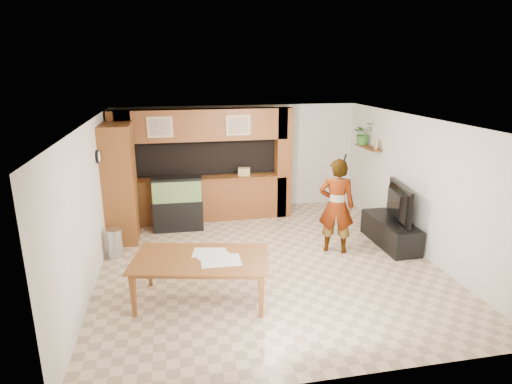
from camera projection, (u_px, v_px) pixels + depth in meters
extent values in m
plane|color=#CAAD8C|center=(266.00, 260.00, 8.01)|extent=(6.50, 6.50, 0.00)
plane|color=white|center=(267.00, 121.00, 7.28)|extent=(6.50, 6.50, 0.00)
plane|color=silver|center=(238.00, 158.00, 10.71)|extent=(6.00, 0.00, 6.00)
plane|color=silver|center=(90.00, 204.00, 7.09)|extent=(0.00, 6.50, 6.50)
plane|color=silver|center=(419.00, 185.00, 8.21)|extent=(0.00, 6.50, 6.50)
cube|color=brown|center=(206.00, 200.00, 10.01)|extent=(3.80, 0.35, 1.00)
cube|color=brown|center=(205.00, 178.00, 9.86)|extent=(3.80, 0.43, 0.04)
cube|color=brown|center=(204.00, 125.00, 9.52)|extent=(3.80, 0.35, 0.70)
cube|color=brown|center=(123.00, 170.00, 9.45)|extent=(0.50, 0.35, 2.60)
cube|color=brown|center=(283.00, 163.00, 10.13)|extent=(0.35, 0.35, 2.60)
cube|color=black|center=(203.00, 155.00, 10.26)|extent=(4.20, 0.45, 0.85)
cube|color=tan|center=(160.00, 127.00, 9.16)|extent=(0.55, 0.03, 0.45)
cube|color=tan|center=(160.00, 127.00, 9.14)|extent=(0.43, 0.01, 0.35)
cube|color=tan|center=(238.00, 125.00, 9.48)|extent=(0.55, 0.03, 0.45)
cube|color=tan|center=(238.00, 125.00, 9.46)|extent=(0.43, 0.01, 0.35)
cylinder|color=black|center=(98.00, 157.00, 7.86)|extent=(0.04, 0.25, 0.25)
cylinder|color=white|center=(99.00, 157.00, 7.87)|extent=(0.01, 0.21, 0.21)
cube|color=brown|center=(368.00, 147.00, 9.91)|extent=(0.25, 0.90, 0.04)
cube|color=brown|center=(120.00, 183.00, 8.71)|extent=(0.60, 0.99, 2.41)
cylinder|color=#B2B2B7|center=(115.00, 243.00, 8.10)|extent=(0.30, 0.30, 0.56)
cube|color=black|center=(178.00, 215.00, 9.46)|extent=(1.08, 0.41, 0.68)
cube|color=#2E7434|center=(177.00, 190.00, 9.30)|extent=(1.04, 0.38, 0.47)
cube|color=black|center=(176.00, 178.00, 9.23)|extent=(1.08, 0.41, 0.05)
cube|color=black|center=(390.00, 232.00, 8.70)|extent=(0.57, 1.56, 0.52)
imported|color=black|center=(393.00, 203.00, 8.52)|extent=(0.42, 1.29, 0.74)
cube|color=tan|center=(376.00, 145.00, 9.54)|extent=(0.06, 0.16, 0.21)
imported|color=#37702D|center=(363.00, 133.00, 10.06)|extent=(0.58, 0.54, 0.54)
imported|color=#9B7855|center=(336.00, 206.00, 8.19)|extent=(0.80, 0.68, 1.86)
cylinder|color=black|center=(345.00, 158.00, 7.77)|extent=(0.03, 0.10, 0.16)
imported|color=brown|center=(201.00, 280.00, 6.52)|extent=(2.23, 1.53, 0.72)
cube|color=silver|center=(221.00, 261.00, 6.35)|extent=(0.60, 0.44, 0.01)
cube|color=silver|center=(217.00, 258.00, 6.43)|extent=(0.60, 0.53, 0.01)
cube|color=silver|center=(209.00, 252.00, 6.63)|extent=(0.56, 0.46, 0.01)
cube|color=tan|center=(244.00, 172.00, 10.00)|extent=(0.30, 0.23, 0.18)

